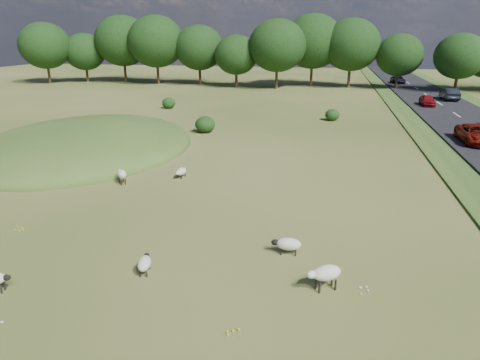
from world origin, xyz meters
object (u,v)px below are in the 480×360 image
object	(u,v)px
sheep_2	(144,263)
sheep_3	(122,174)
car_1	(398,79)
car_3	(403,70)
sheep_1	(288,244)
sheep_4	(326,273)
car_0	(450,94)
sheep_0	(181,172)
car_4	(477,134)
car_6	(427,100)

from	to	relation	value
sheep_2	sheep_3	xyz separation A→B (m)	(-5.45, 9.18, 0.19)
car_1	car_3	world-z (taller)	car_1
sheep_1	car_1	xyz separation A→B (m)	(12.93, 65.02, 0.44)
sheep_2	sheep_4	distance (m)	6.62
sheep_4	car_0	size ratio (longest dim) A/B	0.28
sheep_2	sheep_0	bearing A→B (deg)	-0.92
sheep_3	car_0	distance (m)	47.40
sheep_2	sheep_3	distance (m)	10.68
sheep_4	car_4	world-z (taller)	car_4
car_1	car_4	size ratio (longest dim) A/B	0.90
sheep_4	car_6	bearing A→B (deg)	-134.52
sheep_2	sheep_1	bearing A→B (deg)	-76.68
car_1	car_4	world-z (taller)	car_4
car_3	sheep_2	bearing A→B (deg)	76.10
sheep_0	car_0	distance (m)	44.22
car_4	car_6	distance (m)	19.10
sheep_2	car_0	distance (m)	52.68
car_0	car_4	size ratio (longest dim) A/B	0.94
sheep_2	car_0	world-z (taller)	car_0
sheep_1	car_4	world-z (taller)	car_4
sheep_2	car_0	size ratio (longest dim) A/B	0.25
sheep_0	car_1	distance (m)	60.17
sheep_1	car_4	xyz separation A→B (m)	(12.93, 20.76, 0.50)
sheep_3	sheep_4	xyz separation A→B (m)	(12.06, -8.97, 0.06)
sheep_1	sheep_4	size ratio (longest dim) A/B	0.92
sheep_0	car_4	world-z (taller)	car_4
sheep_0	car_0	world-z (taller)	car_0
car_4	car_0	bearing A→B (deg)	81.24
car_6	car_0	bearing A→B (deg)	55.68
car_6	car_4	bearing A→B (deg)	-90.00
car_0	car_6	size ratio (longest dim) A/B	1.27
car_4	sheep_1	bearing A→B (deg)	-121.91
sheep_1	sheep_3	size ratio (longest dim) A/B	1.06
sheep_2	car_4	size ratio (longest dim) A/B	0.23
car_6	sheep_1	bearing A→B (deg)	-107.97
car_4	car_6	bearing A→B (deg)	90.00
car_3	car_4	xyz separation A→B (m)	(-3.80, -64.87, 0.08)
sheep_2	sheep_3	world-z (taller)	sheep_3
sheep_4	car_6	size ratio (longest dim) A/B	0.36
sheep_3	sheep_4	size ratio (longest dim) A/B	0.86
sheep_0	sheep_3	distance (m)	3.57
sheep_3	car_1	size ratio (longest dim) A/B	0.25
sheep_4	car_6	xyz separation A→B (m)	(11.40, 42.17, 0.22)
sheep_4	sheep_2	bearing A→B (deg)	-27.57
sheep_0	sheep_3	xyz separation A→B (m)	(-3.11, -1.74, 0.20)
sheep_3	car_4	xyz separation A→B (m)	(23.47, 14.11, 0.35)
sheep_0	sheep_3	world-z (taller)	sheep_3
car_4	car_6	world-z (taller)	car_4
car_6	sheep_4	bearing A→B (deg)	-105.13
sheep_0	car_4	distance (m)	23.83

